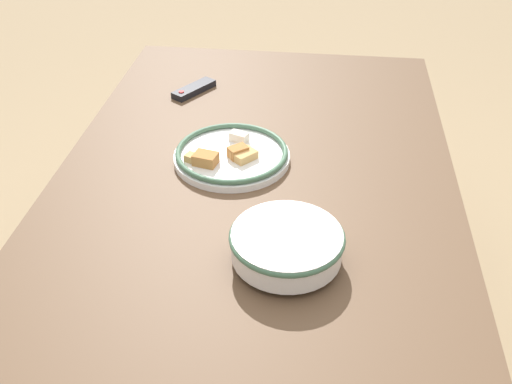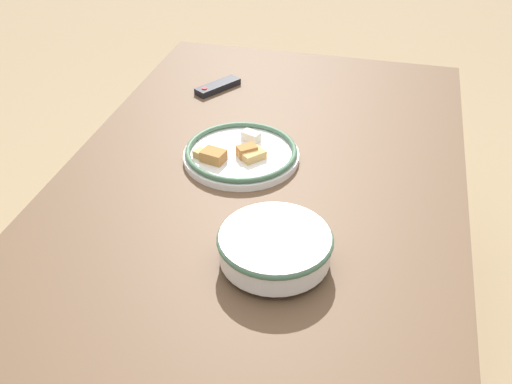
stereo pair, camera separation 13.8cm
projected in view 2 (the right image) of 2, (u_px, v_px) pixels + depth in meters
ground_plane at (261, 354)px, 1.92m from camera, size 8.00×8.00×0.00m
dining_table at (262, 193)px, 1.55m from camera, size 1.56×1.00×0.70m
noodle_bowl at (275, 247)px, 1.21m from camera, size 0.24×0.24×0.07m
food_plate at (241, 153)px, 1.55m from camera, size 0.30×0.30×0.05m
tv_remote at (218, 86)px, 1.89m from camera, size 0.15×0.12×0.02m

